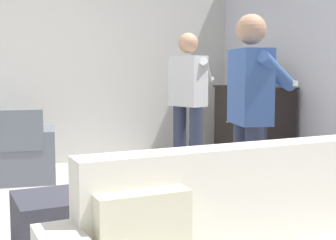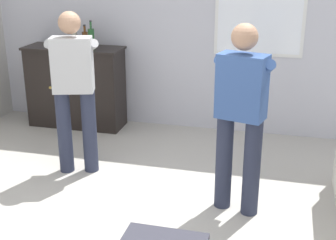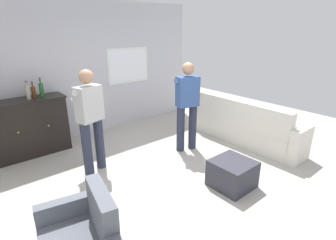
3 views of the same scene
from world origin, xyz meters
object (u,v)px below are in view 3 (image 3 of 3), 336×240
Objects in this scene: bottle_liquor_amber at (28,92)px; ottoman at (232,174)px; couch at (242,126)px; bottle_spirits_clear at (42,90)px; sideboard_cabinet at (31,127)px; bottle_wine_green at (33,92)px; person_standing_right at (187,103)px; person_standing_left at (90,117)px.

bottle_liquor_amber reaches higher than ottoman.
bottle_spirits_clear reaches higher than couch.
ottoman is at bearing -57.32° from bottle_liquor_amber.
sideboard_cabinet is 3.96× the size of bottle_liquor_amber.
bottle_liquor_amber is 0.57× the size of ottoman.
bottle_liquor_amber reaches higher than sideboard_cabinet.
person_standing_right reaches higher than bottle_wine_green.
sideboard_cabinet is 2.27× the size of ottoman.
ottoman is at bearing -57.09° from sideboard_cabinet.
person_standing_right is at bearing -12.83° from person_standing_left.
bottle_wine_green is at bearing 120.51° from ottoman.
person_standing_left is at bearing 167.17° from person_standing_right.
sideboard_cabinet is 0.67m from bottle_liquor_amber.
bottle_wine_green is at bearing 12.14° from sideboard_cabinet.
bottle_wine_green is (-3.29, 2.20, 0.82)m from couch.
bottle_spirits_clear is at bearing 146.23° from couch.
bottle_wine_green is 0.17× the size of person_standing_right.
person_standing_right is (1.72, -0.39, 0.00)m from person_standing_left.
sideboard_cabinet is 4.48× the size of bottle_wine_green.
ottoman is (1.97, -3.05, -0.33)m from sideboard_cabinet.
ottoman is at bearing -148.78° from couch.
ottoman is (1.93, -3.00, -0.99)m from bottle_liquor_amber.
couch is at bearing -23.08° from person_standing_right.
couch is 3.03m from person_standing_left.
person_standing_left is (0.45, -1.33, -0.23)m from bottle_wine_green.
person_standing_left is at bearing -65.88° from bottle_liquor_amber.
sideboard_cabinet is 0.66m from bottle_wine_green.
bottle_liquor_amber is at bearing -45.03° from sideboard_cabinet.
couch is 3.90m from bottle_spirits_clear.
bottle_wine_green is 0.14m from bottle_liquor_amber.
person_standing_right reaches higher than bottle_spirits_clear.
bottle_liquor_amber is 0.19× the size of person_standing_right.
bottle_wine_green is 2.78m from person_standing_right.
bottle_liquor_amber reaches higher than bottle_wine_green.
couch is 4.46× the size of ottoman.
person_standing_left is at bearing -64.91° from sideboard_cabinet.
couch is 7.15× the size of bottle_spirits_clear.
person_standing_left is (0.61, -1.29, 0.40)m from sideboard_cabinet.
bottle_spirits_clear is (0.23, 0.00, -0.00)m from bottle_liquor_amber.
person_standing_left is 1.77m from person_standing_right.
bottle_spirits_clear is 2.64m from person_standing_right.
bottle_wine_green reaches higher than couch.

